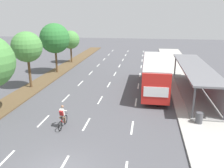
% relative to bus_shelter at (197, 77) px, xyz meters
% --- Properties ---
extents(median_strip, '(2.60, 52.00, 0.12)m').
position_rel_bus_shelter_xyz_m(median_strip, '(-17.83, 5.67, -1.80)').
color(median_strip, brown).
rests_on(median_strip, ground).
extents(sidewalk_right, '(4.50, 52.00, 0.15)m').
position_rel_bus_shelter_xyz_m(sidewalk_right, '(-0.28, 5.67, -1.79)').
color(sidewalk_right, '#ADAAA3').
rests_on(sidewalk_right, ground).
extents(lane_divider_left, '(0.14, 48.62, 0.01)m').
position_rel_bus_shelter_xyz_m(lane_divider_left, '(-13.03, 4.48, -1.86)').
color(lane_divider_left, white).
rests_on(lane_divider_left, ground).
extents(lane_divider_center, '(0.14, 48.62, 0.01)m').
position_rel_bus_shelter_xyz_m(lane_divider_center, '(-9.53, 4.48, -1.86)').
color(lane_divider_center, white).
rests_on(lane_divider_center, ground).
extents(lane_divider_right, '(0.14, 48.62, 0.01)m').
position_rel_bus_shelter_xyz_m(lane_divider_right, '(-6.03, 4.48, -1.86)').
color(lane_divider_right, white).
rests_on(lane_divider_right, ground).
extents(bus_shelter, '(2.90, 14.10, 2.86)m').
position_rel_bus_shelter_xyz_m(bus_shelter, '(0.00, 0.00, 0.00)').
color(bus_shelter, gray).
rests_on(bus_shelter, sidewalk_right).
extents(bus, '(2.54, 11.29, 3.37)m').
position_rel_bus_shelter_xyz_m(bus, '(-4.28, 0.78, 0.20)').
color(bus, red).
rests_on(bus, ground).
extents(cyclist, '(0.46, 1.82, 1.71)m').
position_rel_bus_shelter_xyz_m(cyclist, '(-11.13, -9.14, -1.07)').
color(cyclist, black).
rests_on(cyclist, ground).
extents(median_tree_third, '(3.31, 3.31, 6.20)m').
position_rel_bus_shelter_xyz_m(median_tree_third, '(-18.06, -0.70, 2.78)').
color(median_tree_third, brown).
rests_on(median_tree_third, median_strip).
extents(median_tree_fourth, '(4.07, 4.07, 6.79)m').
position_rel_bus_shelter_xyz_m(median_tree_fourth, '(-17.78, 6.34, 3.00)').
color(median_tree_fourth, brown).
rests_on(median_tree_fourth, median_strip).
extents(median_tree_fifth, '(3.02, 3.02, 5.32)m').
position_rel_bus_shelter_xyz_m(median_tree_fifth, '(-17.97, 13.39, 2.05)').
color(median_tree_fifth, brown).
rests_on(median_tree_fifth, median_strip).
extents(trash_bin, '(0.52, 0.52, 0.85)m').
position_rel_bus_shelter_xyz_m(trash_bin, '(-1.08, -7.22, -1.29)').
color(trash_bin, '#4C4C51').
rests_on(trash_bin, sidewalk_right).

